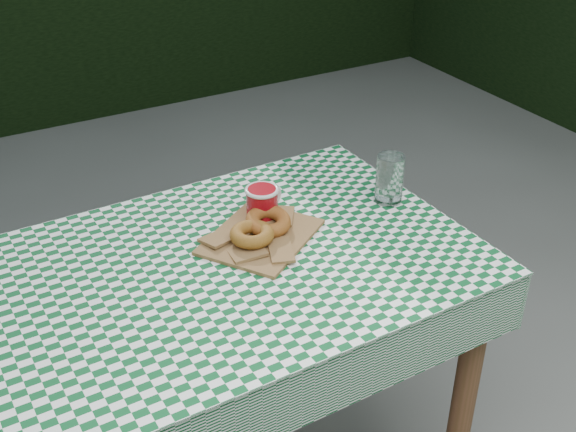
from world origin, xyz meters
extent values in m
cube|color=brown|center=(0.17, 0.14, 0.38)|extent=(1.12, 0.76, 0.75)
cube|color=#0B4A22|center=(0.17, 0.14, 0.75)|extent=(1.14, 0.78, 0.01)
cube|color=olive|center=(0.28, 0.19, 0.76)|extent=(0.34, 0.32, 0.01)
torus|color=#955E1E|center=(0.25, 0.17, 0.79)|extent=(0.13, 0.13, 0.03)
torus|color=#964A1F|center=(0.31, 0.20, 0.79)|extent=(0.11, 0.11, 0.03)
cylinder|color=silver|center=(0.65, 0.19, 0.82)|extent=(0.09, 0.09, 0.13)
camera|label=1|loc=(-0.36, -1.08, 1.67)|focal=44.72mm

